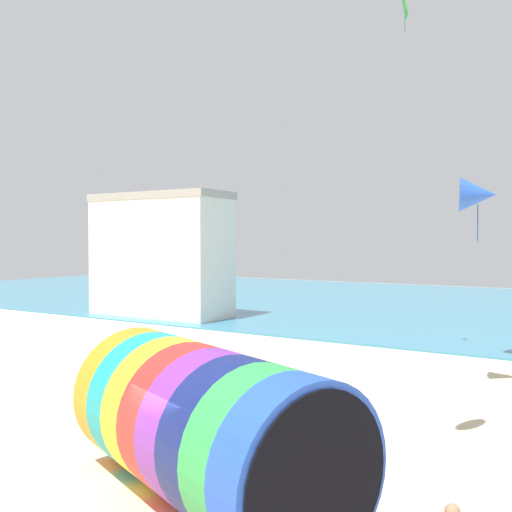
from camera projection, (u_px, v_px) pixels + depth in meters
name	position (u px, v px, depth m)	size (l,w,h in m)	color
ground_plane	(195.00, 511.00, 11.32)	(120.00, 120.00, 0.00)	beige
sea	(499.00, 309.00, 44.21)	(120.00, 40.00, 0.10)	teal
giant_inflatable_tube	(206.00, 425.00, 11.70)	(7.54, 5.53, 3.18)	orange
kite_blue_delta	(478.00, 195.00, 20.03)	(1.49, 1.46, 2.25)	blue
kite_green_diamond	(405.00, 7.00, 24.86)	(0.48, 0.68, 1.58)	green
promenade_building	(161.00, 255.00, 39.93)	(10.18, 4.10, 8.66)	silver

